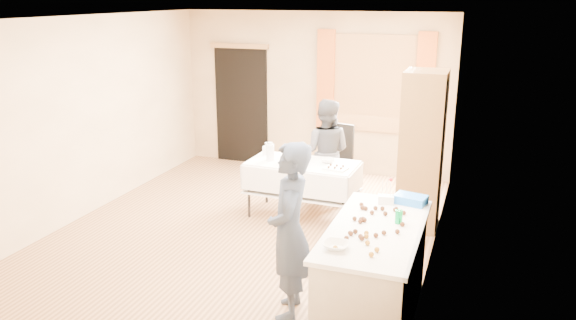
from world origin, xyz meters
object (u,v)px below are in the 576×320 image
at_px(woman, 325,151).
at_px(party_table, 302,184).
at_px(cabinet, 422,151).
at_px(counter, 374,275).
at_px(girl, 290,231).
at_px(chair, 334,175).

bearing_deg(woman, party_table, 75.47).
bearing_deg(cabinet, counter, -92.44).
height_order(cabinet, woman, cabinet).
bearing_deg(party_table, counter, -55.66).
relative_size(cabinet, girl, 1.21).
bearing_deg(party_table, cabinet, 9.25).
bearing_deg(counter, chair, 111.44).
xyz_separation_m(cabinet, chair, (-1.31, 0.72, -0.68)).
xyz_separation_m(girl, woman, (-0.52, 2.93, -0.08)).
bearing_deg(girl, party_table, -178.36).
distance_m(party_table, chair, 0.95).
xyz_separation_m(chair, woman, (-0.05, -0.29, 0.43)).
relative_size(party_table, girl, 0.89).
height_order(counter, woman, woman).
relative_size(counter, party_table, 1.13).
bearing_deg(chair, counter, -54.71).
height_order(party_table, chair, chair).
xyz_separation_m(cabinet, girl, (-0.84, -2.50, -0.17)).
height_order(counter, girl, girl).
bearing_deg(cabinet, woman, 162.27).
bearing_deg(chair, party_table, -87.12).
height_order(party_table, woman, woman).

